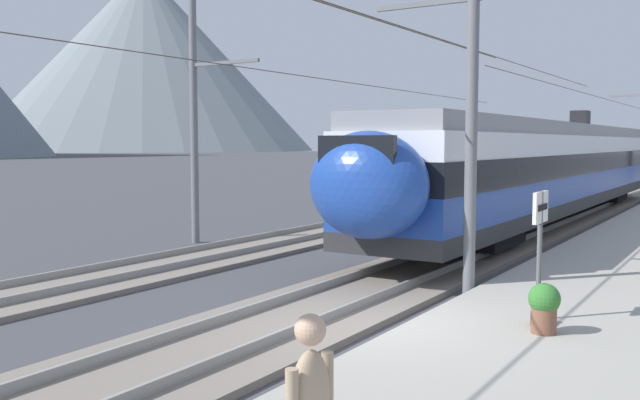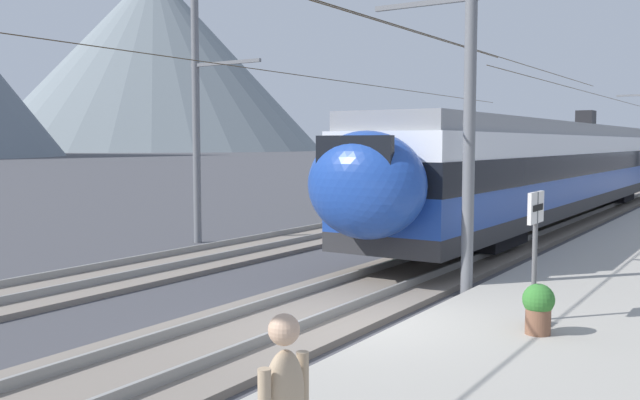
{
  "view_description": "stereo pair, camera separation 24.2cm",
  "coord_description": "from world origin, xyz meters",
  "px_view_note": "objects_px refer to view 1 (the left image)",
  "views": [
    {
      "loc": [
        -9.68,
        -5.34,
        3.15
      ],
      "look_at": [
        4.98,
        3.99,
        1.71
      ],
      "focal_mm": 38.94,
      "sensor_mm": 36.0,
      "label": 1
    },
    {
      "loc": [
        -9.55,
        -5.54,
        3.15
      ],
      "look_at": [
        4.98,
        3.99,
        1.71
      ],
      "focal_mm": 38.94,
      "sensor_mm": 36.0,
      "label": 2
    }
  ],
  "objects_px": {
    "train_near_platform": "(550,167)",
    "handbag_near_sign": "(539,317)",
    "catenary_mast_mid": "(465,94)",
    "train_far_track": "(499,159)",
    "platform_sign": "(540,226)",
    "catenary_mast_far_side": "(198,113)",
    "potted_plant_platform_edge": "(544,305)"
  },
  "relations": [
    {
      "from": "catenary_mast_mid",
      "to": "train_near_platform",
      "type": "bearing_deg",
      "value": 7.45
    },
    {
      "from": "platform_sign",
      "to": "potted_plant_platform_edge",
      "type": "distance_m",
      "value": 1.36
    },
    {
      "from": "train_near_platform",
      "to": "catenary_mast_mid",
      "type": "relative_size",
      "value": 0.76
    },
    {
      "from": "handbag_near_sign",
      "to": "potted_plant_platform_edge",
      "type": "xyz_separation_m",
      "value": [
        -0.47,
        -0.19,
        0.31
      ]
    },
    {
      "from": "train_far_track",
      "to": "potted_plant_platform_edge",
      "type": "bearing_deg",
      "value": -160.65
    },
    {
      "from": "train_far_track",
      "to": "platform_sign",
      "type": "relative_size",
      "value": 11.9
    },
    {
      "from": "train_far_track",
      "to": "catenary_mast_mid",
      "type": "bearing_deg",
      "value": -163.44
    },
    {
      "from": "train_near_platform",
      "to": "catenary_mast_far_side",
      "type": "distance_m",
      "value": 13.69
    },
    {
      "from": "catenary_mast_far_side",
      "to": "handbag_near_sign",
      "type": "distance_m",
      "value": 13.55
    },
    {
      "from": "catenary_mast_mid",
      "to": "platform_sign",
      "type": "height_order",
      "value": "catenary_mast_mid"
    },
    {
      "from": "train_near_platform",
      "to": "train_far_track",
      "type": "xyz_separation_m",
      "value": [
        11.37,
        5.71,
        -0.01
      ]
    },
    {
      "from": "platform_sign",
      "to": "train_far_track",
      "type": "bearing_deg",
      "value": 19.31
    },
    {
      "from": "catenary_mast_far_side",
      "to": "train_far_track",
      "type": "bearing_deg",
      "value": -5.66
    },
    {
      "from": "train_near_platform",
      "to": "handbag_near_sign",
      "type": "distance_m",
      "value": 16.91
    },
    {
      "from": "catenary_mast_far_side",
      "to": "platform_sign",
      "type": "bearing_deg",
      "value": -113.02
    },
    {
      "from": "train_far_track",
      "to": "catenary_mast_far_side",
      "type": "relative_size",
      "value": 0.61
    },
    {
      "from": "catenary_mast_mid",
      "to": "potted_plant_platform_edge",
      "type": "bearing_deg",
      "value": -140.36
    },
    {
      "from": "platform_sign",
      "to": "handbag_near_sign",
      "type": "height_order",
      "value": "platform_sign"
    },
    {
      "from": "train_far_track",
      "to": "catenary_mast_far_side",
      "type": "height_order",
      "value": "catenary_mast_far_side"
    },
    {
      "from": "potted_plant_platform_edge",
      "to": "platform_sign",
      "type": "bearing_deg",
      "value": 20.85
    },
    {
      "from": "platform_sign",
      "to": "catenary_mast_far_side",
      "type": "bearing_deg",
      "value": 66.98
    },
    {
      "from": "catenary_mast_mid",
      "to": "potted_plant_platform_edge",
      "type": "xyz_separation_m",
      "value": [
        -2.85,
        -2.36,
        -3.38
      ]
    },
    {
      "from": "train_near_platform",
      "to": "train_far_track",
      "type": "bearing_deg",
      "value": 26.65
    },
    {
      "from": "handbag_near_sign",
      "to": "potted_plant_platform_edge",
      "type": "bearing_deg",
      "value": -157.61
    },
    {
      "from": "train_near_platform",
      "to": "handbag_near_sign",
      "type": "relative_size",
      "value": 85.81
    },
    {
      "from": "train_far_track",
      "to": "catenary_mast_mid",
      "type": "height_order",
      "value": "catenary_mast_mid"
    },
    {
      "from": "train_far_track",
      "to": "platform_sign",
      "type": "distance_m",
      "value": 29.04
    },
    {
      "from": "platform_sign",
      "to": "handbag_near_sign",
      "type": "relative_size",
      "value": 5.78
    },
    {
      "from": "train_far_track",
      "to": "potted_plant_platform_edge",
      "type": "height_order",
      "value": "train_far_track"
    },
    {
      "from": "train_near_platform",
      "to": "catenary_mast_far_side",
      "type": "bearing_deg",
      "value": 144.27
    },
    {
      "from": "catenary_mast_far_side",
      "to": "platform_sign",
      "type": "xyz_separation_m",
      "value": [
        -5.02,
        -11.82,
        -2.23
      ]
    },
    {
      "from": "train_near_platform",
      "to": "platform_sign",
      "type": "distance_m",
      "value": 16.51
    }
  ]
}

